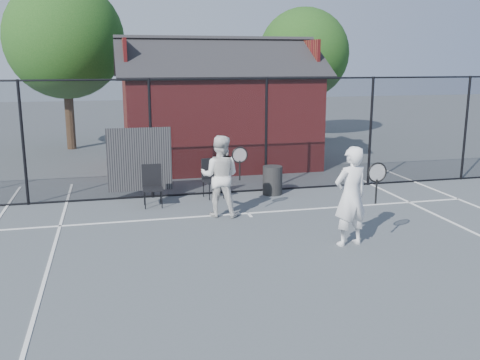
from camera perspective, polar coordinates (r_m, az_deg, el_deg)
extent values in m
plane|color=#4C5357|center=(9.53, 5.43, -8.48)|extent=(80.00, 80.00, 0.00)
cube|color=silver|center=(12.26, 0.87, -3.56)|extent=(11.00, 0.06, 0.01)
cube|color=silver|center=(7.34, -21.90, -16.11)|extent=(0.06, 18.00, 0.01)
cube|color=silver|center=(12.12, 1.05, -3.75)|extent=(0.06, 0.30, 0.01)
cylinder|color=black|center=(13.68, -22.13, 3.62)|extent=(0.07, 0.07, 3.00)
cylinder|color=black|center=(13.56, -9.49, 4.31)|extent=(0.07, 0.07, 3.00)
cylinder|color=black|center=(14.10, 2.80, 4.78)|extent=(0.07, 0.07, 3.00)
cylinder|color=black|center=(15.21, 13.75, 5.01)|extent=(0.07, 0.07, 3.00)
cylinder|color=black|center=(16.80, 22.93, 5.07)|extent=(0.07, 0.07, 3.00)
cylinder|color=black|center=(13.72, -1.21, 10.74)|extent=(22.00, 0.04, 0.04)
cylinder|color=black|center=(14.13, -1.16, -1.26)|extent=(22.00, 0.04, 0.04)
cube|color=black|center=(13.85, -1.18, 4.65)|extent=(22.00, 3.00, 0.01)
cube|color=black|center=(13.61, -10.66, 2.16)|extent=(1.60, 0.04, 1.60)
cube|color=maroon|center=(17.84, -2.40, 6.44)|extent=(6.00, 4.00, 3.00)
cube|color=black|center=(16.75, -1.78, 13.01)|extent=(6.50, 2.36, 1.32)
cube|color=black|center=(18.71, -3.07, 12.96)|extent=(6.50, 2.36, 1.32)
cube|color=maroon|center=(17.40, -12.27, 12.72)|extent=(0.10, 2.80, 1.06)
cube|color=maroon|center=(18.53, 6.76, 12.89)|extent=(0.10, 2.80, 1.06)
cylinder|color=black|center=(22.05, -17.69, 6.42)|extent=(0.36, 0.36, 2.52)
sphere|color=#153F12|center=(21.96, -18.22, 14.06)|extent=(4.48, 4.48, 4.48)
cylinder|color=black|center=(24.51, 6.67, 7.16)|extent=(0.36, 0.36, 2.23)
sphere|color=#153F12|center=(24.40, 6.82, 13.26)|extent=(3.97, 3.97, 3.97)
imported|color=white|center=(10.17, 11.71, -1.72)|extent=(0.76, 0.57, 1.90)
torus|color=black|center=(9.87, 14.43, 0.79)|extent=(0.37, 0.03, 0.37)
cylinder|color=black|center=(9.95, 14.32, -1.21)|extent=(0.04, 0.04, 0.46)
imported|color=silver|center=(11.89, -2.15, 0.43)|extent=(1.08, 0.96, 1.82)
torus|color=black|center=(11.52, -0.03, 2.69)|extent=(0.36, 0.03, 0.36)
cylinder|color=black|center=(11.58, -0.03, 1.03)|extent=(0.03, 0.03, 0.44)
cube|color=black|center=(12.86, -9.31, -0.72)|extent=(0.48, 0.49, 0.98)
cube|color=black|center=(13.55, -2.86, 0.10)|extent=(0.56, 0.58, 0.97)
cylinder|color=#252525|center=(13.94, 3.48, -0.03)|extent=(0.52, 0.52, 0.74)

